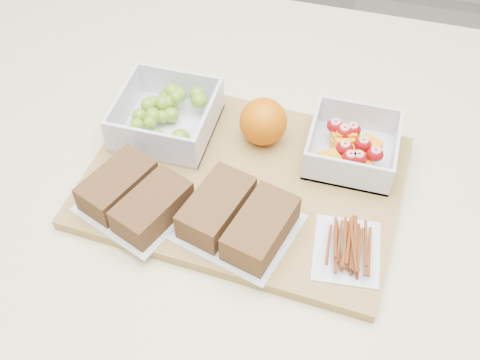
{
  "coord_description": "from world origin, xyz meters",
  "views": [
    {
      "loc": [
        0.12,
        -0.52,
        1.54
      ],
      "look_at": [
        -0.02,
        -0.02,
        0.93
      ],
      "focal_mm": 45.0,
      "sensor_mm": 36.0,
      "label": 1
    }
  ],
  "objects_px": {
    "grape_container": "(168,116)",
    "pretzel_bag": "(348,246)",
    "fruit_container": "(352,147)",
    "sandwich_bag_left": "(135,196)",
    "orange": "(263,122)",
    "sandwich_bag_center": "(238,218)",
    "cutting_board": "(243,181)"
  },
  "relations": [
    {
      "from": "pretzel_bag",
      "to": "sandwich_bag_left",
      "type": "bearing_deg",
      "value": -179.48
    },
    {
      "from": "fruit_container",
      "to": "pretzel_bag",
      "type": "distance_m",
      "value": 0.16
    },
    {
      "from": "fruit_container",
      "to": "sandwich_bag_center",
      "type": "xyz_separation_m",
      "value": [
        -0.12,
        -0.16,
        0.0
      ]
    },
    {
      "from": "grape_container",
      "to": "sandwich_bag_center",
      "type": "distance_m",
      "value": 0.21
    },
    {
      "from": "grape_container",
      "to": "orange",
      "type": "xyz_separation_m",
      "value": [
        0.14,
        0.01,
        0.01
      ]
    },
    {
      "from": "fruit_container",
      "to": "sandwich_bag_center",
      "type": "distance_m",
      "value": 0.2
    },
    {
      "from": "cutting_board",
      "to": "pretzel_bag",
      "type": "distance_m",
      "value": 0.18
    },
    {
      "from": "orange",
      "to": "sandwich_bag_left",
      "type": "distance_m",
      "value": 0.21
    },
    {
      "from": "fruit_container",
      "to": "sandwich_bag_left",
      "type": "bearing_deg",
      "value": -147.98
    },
    {
      "from": "grape_container",
      "to": "pretzel_bag",
      "type": "relative_size",
      "value": 1.26
    },
    {
      "from": "sandwich_bag_left",
      "to": "grape_container",
      "type": "bearing_deg",
      "value": 92.95
    },
    {
      "from": "sandwich_bag_center",
      "to": "fruit_container",
      "type": "bearing_deg",
      "value": 53.38
    },
    {
      "from": "pretzel_bag",
      "to": "sandwich_bag_center",
      "type": "bearing_deg",
      "value": -179.37
    },
    {
      "from": "orange",
      "to": "sandwich_bag_left",
      "type": "height_order",
      "value": "orange"
    },
    {
      "from": "orange",
      "to": "sandwich_bag_center",
      "type": "distance_m",
      "value": 0.16
    },
    {
      "from": "cutting_board",
      "to": "sandwich_bag_left",
      "type": "relative_size",
      "value": 2.55
    },
    {
      "from": "fruit_container",
      "to": "sandwich_bag_left",
      "type": "height_order",
      "value": "fruit_container"
    },
    {
      "from": "grape_container",
      "to": "pretzel_bag",
      "type": "height_order",
      "value": "grape_container"
    },
    {
      "from": "cutting_board",
      "to": "orange",
      "type": "bearing_deg",
      "value": 87.95
    },
    {
      "from": "grape_container",
      "to": "fruit_container",
      "type": "relative_size",
      "value": 1.13
    },
    {
      "from": "orange",
      "to": "pretzel_bag",
      "type": "xyz_separation_m",
      "value": [
        0.15,
        -0.16,
        -0.02
      ]
    },
    {
      "from": "sandwich_bag_left",
      "to": "sandwich_bag_center",
      "type": "bearing_deg",
      "value": 0.42
    },
    {
      "from": "sandwich_bag_left",
      "to": "sandwich_bag_center",
      "type": "relative_size",
      "value": 0.99
    },
    {
      "from": "cutting_board",
      "to": "fruit_container",
      "type": "xyz_separation_m",
      "value": [
        0.13,
        0.08,
        0.03
      ]
    },
    {
      "from": "orange",
      "to": "pretzel_bag",
      "type": "distance_m",
      "value": 0.22
    },
    {
      "from": "cutting_board",
      "to": "pretzel_bag",
      "type": "xyz_separation_m",
      "value": [
        0.15,
        -0.08,
        0.02
      ]
    },
    {
      "from": "fruit_container",
      "to": "orange",
      "type": "relative_size",
      "value": 1.76
    },
    {
      "from": "sandwich_bag_left",
      "to": "sandwich_bag_center",
      "type": "height_order",
      "value": "sandwich_bag_center"
    },
    {
      "from": "grape_container",
      "to": "fruit_container",
      "type": "xyz_separation_m",
      "value": [
        0.26,
        0.01,
        -0.0
      ]
    },
    {
      "from": "grape_container",
      "to": "cutting_board",
      "type": "bearing_deg",
      "value": -26.55
    },
    {
      "from": "grape_container",
      "to": "fruit_container",
      "type": "bearing_deg",
      "value": 2.63
    },
    {
      "from": "grape_container",
      "to": "fruit_container",
      "type": "distance_m",
      "value": 0.27
    }
  ]
}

